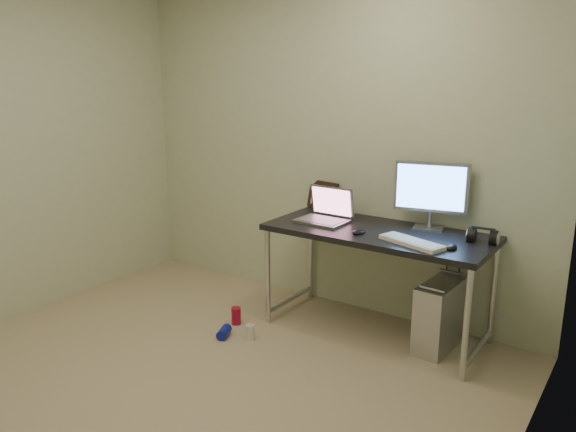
{
  "coord_description": "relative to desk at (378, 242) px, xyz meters",
  "views": [
    {
      "loc": [
        2.16,
        -1.93,
        1.78
      ],
      "look_at": [
        0.11,
        1.07,
        0.85
      ],
      "focal_mm": 35.0,
      "sensor_mm": 36.0,
      "label": 1
    }
  ],
  "objects": [
    {
      "name": "can_blue",
      "position": [
        -0.82,
        -0.66,
        -0.63
      ],
      "size": [
        0.12,
        0.15,
        0.07
      ],
      "primitive_type": "cylinder",
      "rotation": [
        1.57,
        0.0,
        0.38
      ],
      "color": "#111AA5",
      "rests_on": "ground"
    },
    {
      "name": "wall_right",
      "position": [
        1.14,
        -1.42,
        0.58
      ],
      "size": [
        0.02,
        3.5,
        2.5
      ],
      "primitive_type": "cube",
      "color": "beige",
      "rests_on": "ground"
    },
    {
      "name": "headphones",
      "position": [
        0.66,
        0.11,
        0.12
      ],
      "size": [
        0.19,
        0.11,
        0.12
      ],
      "rotation": [
        0.0,
        0.0,
        0.09
      ],
      "color": "black",
      "rests_on": "desk"
    },
    {
      "name": "desk",
      "position": [
        0.0,
        0.0,
        0.0
      ],
      "size": [
        1.52,
        0.66,
        0.75
      ],
      "color": "black",
      "rests_on": "ground"
    },
    {
      "name": "monitor",
      "position": [
        0.27,
        0.22,
        0.35
      ],
      "size": [
        0.49,
        0.18,
        0.46
      ],
      "rotation": [
        0.0,
        0.0,
        0.21
      ],
      "color": "#A09FA6",
      "rests_on": "desk"
    },
    {
      "name": "can_red",
      "position": [
        -0.89,
        -0.45,
        -0.6
      ],
      "size": [
        0.08,
        0.08,
        0.13
      ],
      "primitive_type": "cylinder",
      "rotation": [
        0.0,
        0.0,
        -0.24
      ],
      "color": "#AA0E31",
      "rests_on": "ground"
    },
    {
      "name": "tower_computer",
      "position": [
        0.45,
        0.03,
        -0.44
      ],
      "size": [
        0.22,
        0.45,
        0.49
      ],
      "rotation": [
        0.0,
        0.0,
        -0.06
      ],
      "color": "silver",
      "rests_on": "ground"
    },
    {
      "name": "keyboard",
      "position": [
        0.31,
        -0.18,
        0.1
      ],
      "size": [
        0.45,
        0.26,
        0.03
      ],
      "primitive_type": "cube",
      "rotation": [
        0.0,
        0.0,
        -0.31
      ],
      "color": "white",
      "rests_on": "desk"
    },
    {
      "name": "can_white",
      "position": [
        -0.65,
        -0.59,
        -0.61
      ],
      "size": [
        0.07,
        0.07,
        0.11
      ],
      "primitive_type": "cylinder",
      "rotation": [
        0.0,
        0.0,
        -0.2
      ],
      "color": "silver",
      "rests_on": "ground"
    },
    {
      "name": "picture_frame",
      "position": [
        -0.62,
        0.31,
        0.19
      ],
      "size": [
        0.28,
        0.13,
        0.22
      ],
      "primitive_type": "cube",
      "rotation": [
        -0.21,
        0.0,
        -0.18
      ],
      "color": "black",
      "rests_on": "desk"
    },
    {
      "name": "webcam",
      "position": [
        -0.41,
        0.3,
        0.18
      ],
      "size": [
        0.05,
        0.04,
        0.13
      ],
      "rotation": [
        0.0,
        0.0,
        -0.18
      ],
      "color": "silver",
      "rests_on": "desk"
    },
    {
      "name": "cable_a",
      "position": [
        0.4,
        0.28,
        -0.27
      ],
      "size": [
        0.01,
        0.16,
        0.69
      ],
      "primitive_type": "cylinder",
      "rotation": [
        0.21,
        0.0,
        0.0
      ],
      "color": "black",
      "rests_on": "ground"
    },
    {
      "name": "laptop",
      "position": [
        -0.42,
        0.01,
        0.14
      ],
      "size": [
        0.35,
        0.29,
        0.24
      ],
      "rotation": [
        0.0,
        0.0,
        -0.02
      ],
      "color": "#A09FA6",
      "rests_on": "desk"
    },
    {
      "name": "wall_back",
      "position": [
        -0.61,
        0.33,
        0.58
      ],
      "size": [
        3.5,
        0.02,
        2.5
      ],
      "primitive_type": "cube",
      "color": "beige",
      "rests_on": "ground"
    },
    {
      "name": "floor",
      "position": [
        -0.61,
        -1.42,
        -0.67
      ],
      "size": [
        3.5,
        3.5,
        0.0
      ],
      "primitive_type": "plane",
      "color": "tan",
      "rests_on": "ground"
    },
    {
      "name": "mouse_right",
      "position": [
        0.55,
        -0.13,
        0.1
      ],
      "size": [
        0.07,
        0.1,
        0.04
      ],
      "primitive_type": "ellipsoid",
      "rotation": [
        0.0,
        0.0,
        0.02
      ],
      "color": "black",
      "rests_on": "desk"
    },
    {
      "name": "mouse_left",
      "position": [
        -0.07,
        -0.15,
        0.1
      ],
      "size": [
        0.09,
        0.12,
        0.04
      ],
      "primitive_type": "ellipsoid",
      "rotation": [
        0.0,
        0.0,
        -0.28
      ],
      "color": "black",
      "rests_on": "desk"
    },
    {
      "name": "cable_b",
      "position": [
        0.49,
        0.26,
        -0.29
      ],
      "size": [
        0.02,
        0.11,
        0.71
      ],
      "primitive_type": "cylinder",
      "rotation": [
        0.14,
        0.0,
        0.09
      ],
      "color": "black",
      "rests_on": "ground"
    }
  ]
}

